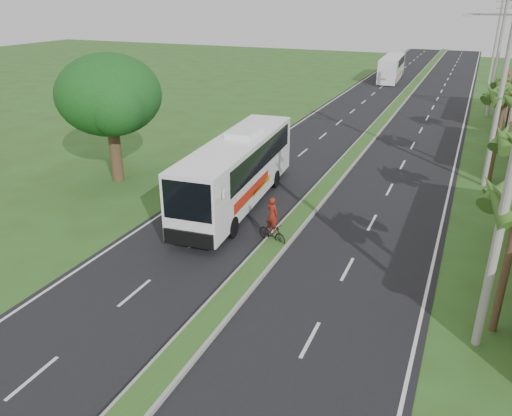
% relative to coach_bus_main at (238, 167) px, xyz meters
% --- Properties ---
extents(ground, '(180.00, 180.00, 0.00)m').
position_rel_coach_bus_main_xyz_m(ground, '(3.66, -9.50, -2.12)').
color(ground, '#334E1C').
rests_on(ground, ground).
extents(road_asphalt, '(14.00, 160.00, 0.02)m').
position_rel_coach_bus_main_xyz_m(road_asphalt, '(3.66, 10.50, -2.11)').
color(road_asphalt, black).
rests_on(road_asphalt, ground).
extents(median_strip, '(1.20, 160.00, 0.18)m').
position_rel_coach_bus_main_xyz_m(median_strip, '(3.66, 10.50, -2.02)').
color(median_strip, gray).
rests_on(median_strip, ground).
extents(lane_edge_left, '(0.12, 160.00, 0.01)m').
position_rel_coach_bus_main_xyz_m(lane_edge_left, '(-3.04, 10.50, -2.12)').
color(lane_edge_left, silver).
rests_on(lane_edge_left, ground).
extents(lane_edge_right, '(0.12, 160.00, 0.01)m').
position_rel_coach_bus_main_xyz_m(lane_edge_right, '(10.36, 10.50, -2.12)').
color(lane_edge_right, silver).
rests_on(lane_edge_right, ground).
extents(palm_verge_c, '(2.40, 2.40, 5.85)m').
position_rel_coach_bus_main_xyz_m(palm_verge_c, '(12.46, 9.50, 3.00)').
color(palm_verge_c, '#473321').
rests_on(palm_verge_c, ground).
extents(palm_verge_d, '(2.40, 2.40, 5.25)m').
position_rel_coach_bus_main_xyz_m(palm_verge_d, '(12.96, 18.50, 2.43)').
color(palm_verge_d, '#473321').
rests_on(palm_verge_d, ground).
extents(shade_tree, '(6.30, 6.00, 7.54)m').
position_rel_coach_bus_main_xyz_m(shade_tree, '(-8.45, 0.51, 2.91)').
color(shade_tree, '#473321').
rests_on(shade_tree, ground).
extents(utility_pole_a, '(1.60, 0.28, 11.00)m').
position_rel_coach_bus_main_xyz_m(utility_pole_a, '(12.16, -7.50, 3.55)').
color(utility_pole_a, gray).
rests_on(utility_pole_a, ground).
extents(utility_pole_b, '(3.20, 0.28, 12.00)m').
position_rel_coach_bus_main_xyz_m(utility_pole_b, '(12.13, 8.50, 4.13)').
color(utility_pole_b, gray).
rests_on(utility_pole_b, ground).
extents(utility_pole_c, '(1.60, 0.28, 11.00)m').
position_rel_coach_bus_main_xyz_m(utility_pole_c, '(12.16, 28.50, 3.55)').
color(utility_pole_c, gray).
rests_on(utility_pole_c, ground).
extents(utility_pole_d, '(1.60, 0.28, 10.50)m').
position_rel_coach_bus_main_xyz_m(utility_pole_d, '(12.16, 48.50, 3.30)').
color(utility_pole_d, gray).
rests_on(utility_pole_d, ground).
extents(coach_bus_main, '(3.51, 12.11, 3.86)m').
position_rel_coach_bus_main_xyz_m(coach_bus_main, '(0.00, 0.00, 0.00)').
color(coach_bus_main, white).
rests_on(coach_bus_main, ground).
extents(coach_bus_far, '(2.82, 10.59, 3.06)m').
position_rel_coach_bus_main_xyz_m(coach_bus_far, '(0.24, 46.36, -0.39)').
color(coach_bus_far, white).
rests_on(coach_bus_far, ground).
extents(motorcyclist, '(1.65, 1.02, 2.23)m').
position_rel_coach_bus_main_xyz_m(motorcyclist, '(3.39, -3.48, -1.30)').
color(motorcyclist, black).
rests_on(motorcyclist, ground).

